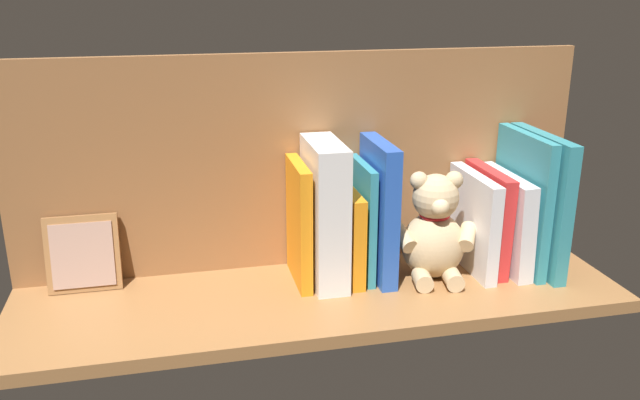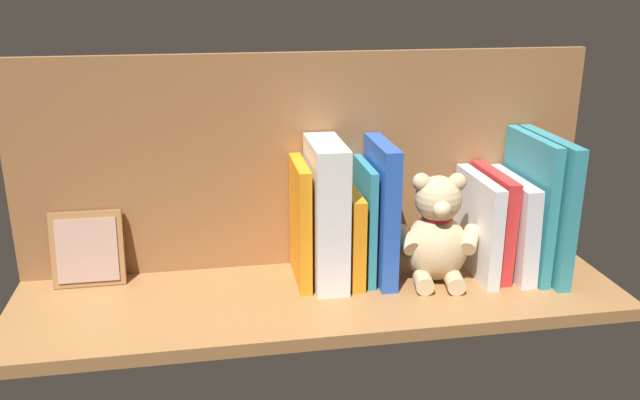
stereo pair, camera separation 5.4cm
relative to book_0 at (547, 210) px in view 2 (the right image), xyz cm
name	(u,v)px [view 2 (the right image)]	position (x,y,z in cm)	size (l,w,h in cm)	color
ground_plane	(320,296)	(43.91, 5.75, -11.24)	(103.43, 30.91, 2.20)	#9E6B3D
shelf_back_panel	(308,161)	(43.91, -7.46, 9.35)	(103.43, 1.50, 38.98)	#966238
book_0	(547,210)	(0.00, 0.00, 0.00)	(2.36, 12.62, 20.28)	#B23F72
book_1	(544,205)	(2.95, 3.73, 2.38)	(2.37, 20.08, 25.05)	teal
book_2	(528,204)	(5.62, 2.93, 2.38)	(1.81, 18.48, 25.05)	teal
book_3	(510,224)	(8.56, 2.65, -1.33)	(2.92, 17.93, 17.63)	silver
book_4	(491,221)	(11.80, 1.84, -0.90)	(2.41, 16.30, 18.49)	red
book_5	(477,225)	(14.72, 2.49, -1.15)	(2.26, 17.59, 17.99)	silver
teddy_bear	(437,234)	(22.96, 4.40, -1.55)	(15.63, 13.78, 19.53)	#D1B284
book_6	(381,211)	(32.36, 1.35, 2.19)	(2.87, 15.31, 24.67)	blue
book_7	(364,220)	(35.07, 0.49, 0.26)	(1.40, 13.60, 20.81)	teal
book_8	(351,234)	(37.52, 0.83, -2.06)	(2.35, 14.29, 16.17)	orange
dictionary_thick_white	(326,213)	(42.08, 1.39, 2.41)	(5.60, 15.19, 25.11)	white
book_9	(300,223)	(46.48, 0.57, 0.62)	(2.05, 13.76, 21.52)	orange
picture_frame_leaning	(88,249)	(83.08, -4.12, -3.67)	(12.18, 3.82, 13.17)	#9E6B3D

